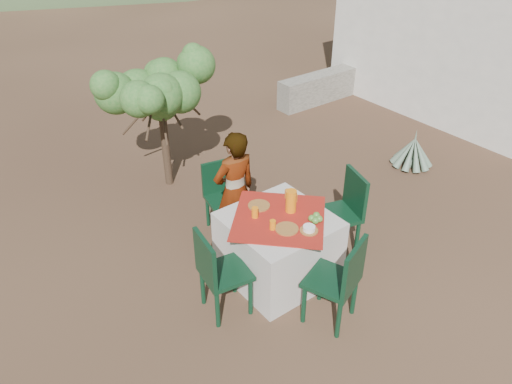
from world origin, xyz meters
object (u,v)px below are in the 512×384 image
Objects in this scene: chair_right at (344,209)px; agave at (413,152)px; table at (278,247)px; person at (235,191)px; juice_pitcher at (291,201)px; guesthouse at (481,20)px; chair_far at (222,193)px; chair_left at (218,271)px; shrub_tree at (162,95)px; chair_near at (340,279)px.

agave is at bearing 126.21° from chair_right.
table is 0.89× the size of person.
agave is 3.13m from juice_pitcher.
guesthouse reaches higher than agave.
chair_far is 1.17m from juice_pitcher.
chair_left is at bearing -169.31° from agave.
chair_left is at bearing -72.53° from chair_right.
chair_far is 0.60× the size of person.
shrub_tree is at bearing -9.94° from chair_left.
juice_pitcher reaches higher than chair_far.
guesthouse reaches higher than shrub_tree.
chair_near is at bearing -29.71° from chair_right.
agave is (3.98, 0.75, -0.31)m from chair_left.
chair_far is 0.89× the size of chair_near.
chair_right is 3.97× the size of juice_pitcher.
person is at bearing -108.09° from chair_near.
table is 1.49× the size of chair_far.
person is 6.37m from guesthouse.
person reaches higher than chair_far.
person is at bearing 179.06° from agave.
person reaches higher than juice_pitcher.
chair_far is at bearing -126.37° from chair_right.
guesthouse is (5.30, 1.87, 0.95)m from chair_right.
table is at bearing -77.83° from chair_right.
table is 0.89m from chair_near.
juice_pitcher is at bearing -86.82° from shrub_tree.
chair_far is 0.21× the size of guesthouse.
chair_right reaches higher than chair_left.
chair_left is 2.81m from shrub_tree.
chair_near is 1.17m from chair_right.
juice_pitcher is (0.15, 0.90, 0.34)m from chair_near.
chair_right reaches higher than chair_near.
chair_near is 0.59× the size of shrub_tree.
chair_far is (0.02, 1.11, 0.10)m from table.
juice_pitcher is (0.14, -2.46, -0.42)m from shrub_tree.
table is 1.97× the size of agave.
chair_right is 1.50× the size of agave.
shrub_tree reaches higher than chair_near.
table is 2.65m from shrub_tree.
guesthouse reaches higher than person.
chair_right reaches higher than chair_far.
agave is 2.65× the size of juice_pitcher.
guesthouse is at bearing 16.11° from table.
chair_far is 0.46m from person.
chair_near is 0.67× the size of person.
person is at bearing 93.77° from table.
chair_near is 3.52m from agave.
guesthouse is (3.02, 1.11, 1.28)m from agave.
guesthouse is at bearing -66.54° from chair_left.
juice_pitcher is (-0.72, 0.11, 0.34)m from chair_right.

